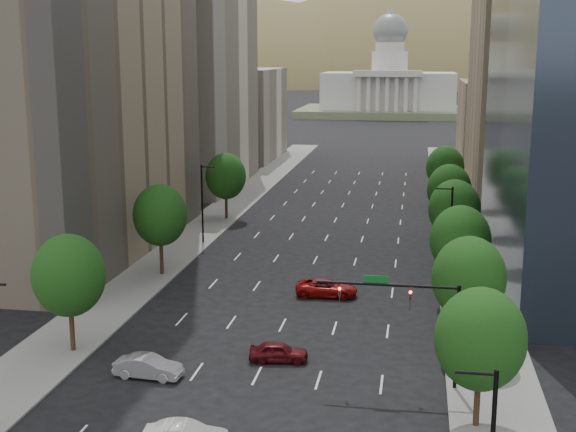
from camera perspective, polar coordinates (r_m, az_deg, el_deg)
The scene contains 23 objects.
sidewalk_left at distance 84.44m, azimuth -8.48°, elevation -2.71°, with size 6.00×200.00×0.15m, color slate.
sidewalk_right at distance 80.65m, azimuth 13.02°, elevation -3.60°, with size 6.00×200.00×0.15m, color slate.
midrise_cream_left at distance 125.68m, azimuth -6.83°, elevation 10.16°, with size 14.00×30.00×35.00m, color beige.
filler_left at distance 158.05m, azimuth -3.39°, elevation 7.49°, with size 14.00×26.00×18.00m, color beige.
parking_tan_right at distance 118.73m, azimuth 16.88°, elevation 8.43°, with size 14.00×30.00×30.00m, color #8C7759.
filler_right at distance 151.94m, azimuth 15.19°, elevation 6.54°, with size 14.00×26.00×16.00m, color #8C7759.
tree_right_0 at distance 45.65m, azimuth 13.96°, elevation -8.78°, with size 5.20×5.20×8.39m.
tree_right_1 at distance 55.96m, azimuth 13.16°, elevation -4.48°, with size 5.20×5.20×8.75m.
tree_right_2 at distance 67.58m, azimuth 12.55°, elevation -1.74°, with size 5.20×5.20×8.61m.
tree_right_3 at distance 79.23m, azimuth 12.14°, elevation 0.49°, with size 5.20×5.20×8.89m.
tree_right_4 at distance 93.06m, azimuth 11.77°, elevation 1.92°, with size 5.20×5.20×8.46m.
tree_right_5 at distance 108.80m, azimuth 11.48°, elevation 3.52°, with size 5.20×5.20×8.75m.
tree_left_0 at distance 57.31m, azimuth -15.82°, elevation -4.23°, with size 5.20×5.20×8.75m.
tree_left_1 at distance 75.25m, azimuth -9.39°, elevation 0.06°, with size 5.20×5.20×8.97m.
tree_left_2 at distance 99.84m, azimuth -4.59°, elevation 2.93°, with size 5.20×5.20×8.68m.
streetlight_rn at distance 74.53m, azimuth 11.83°, elevation -1.04°, with size 1.70×0.20×9.00m.
streetlight_ln at distance 87.46m, azimuth -6.29°, elevation 1.06°, with size 1.70×0.20×9.00m.
traffic_signal at distance 50.27m, azimuth 9.56°, elevation -6.90°, with size 9.12×0.40×7.38m.
capitol at distance 267.82m, azimuth 7.42°, elevation 9.15°, with size 60.00×40.00×35.20m.
foothills at distance 620.32m, azimuth 11.79°, elevation 6.26°, with size 720.00×413.00×263.00m.
car_maroon at distance 55.14m, azimuth -0.70°, elevation -9.95°, with size 1.66×4.14×1.41m, color #4B0C10.
car_silver at distance 53.39m, azimuth -10.23°, elevation -10.85°, with size 1.60×4.58×1.51m, color #AAA9AF.
car_red_far at distance 69.20m, azimuth 2.85°, elevation -5.31°, with size 2.51×5.45×1.51m, color maroon.
Camera 1 is at (10.09, -17.62, 21.29)m, focal length 48.36 mm.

